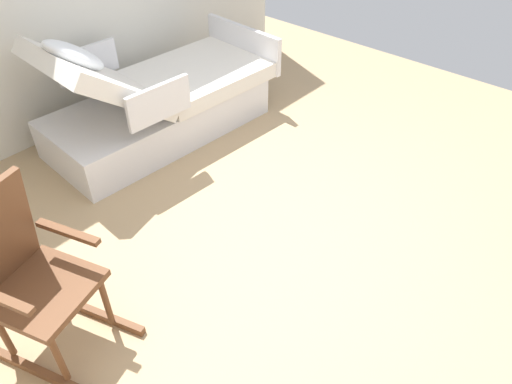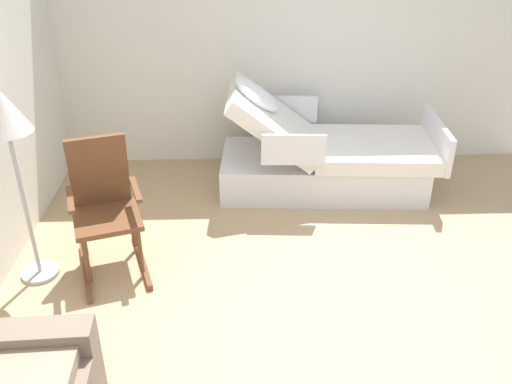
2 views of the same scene
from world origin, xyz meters
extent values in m
plane|color=tan|center=(0.00, 0.00, 0.00)|extent=(6.30, 6.30, 0.00)
cube|color=silver|center=(1.82, -0.20, 0.17)|extent=(0.99, 1.98, 0.35)
cube|color=white|center=(1.79, -0.67, 0.42)|extent=(0.98, 1.21, 0.14)
cube|color=white|center=(1.85, 0.28, 0.70)|extent=(0.96, 0.90, 0.67)
ellipsoid|color=white|center=(1.86, 0.44, 0.95)|extent=(0.37, 0.49, 0.40)
cube|color=silver|center=(1.33, 0.13, 0.63)|extent=(0.07, 0.56, 0.28)
cube|color=silver|center=(2.34, 0.08, 0.63)|extent=(0.07, 0.56, 0.28)
cube|color=silver|center=(1.76, -1.27, 0.53)|extent=(0.95, 0.11, 0.36)
cylinder|color=black|center=(1.51, 0.62, 0.05)|extent=(0.10, 0.10, 0.10)
cylinder|color=black|center=(2.23, 0.58, 0.05)|extent=(0.10, 0.10, 0.10)
cylinder|color=black|center=(1.41, -0.98, 0.05)|extent=(0.10, 0.10, 0.10)
cylinder|color=black|center=(2.13, -1.02, 0.05)|extent=(0.10, 0.10, 0.10)
cube|color=brown|center=(0.47, 1.80, 0.03)|extent=(0.74, 0.27, 0.05)
cube|color=brown|center=(0.60, 1.39, 0.03)|extent=(0.74, 0.27, 0.05)
cylinder|color=brown|center=(0.42, 1.36, 0.25)|extent=(0.04, 0.04, 0.40)
cylinder|color=brown|center=(0.30, 1.72, 0.25)|extent=(0.04, 0.04, 0.40)
cylinder|color=brown|center=(0.77, 1.47, 0.25)|extent=(0.04, 0.04, 0.40)
cylinder|color=brown|center=(0.65, 1.84, 0.25)|extent=(0.04, 0.04, 0.40)
cube|color=brown|center=(0.54, 1.60, 0.45)|extent=(0.58, 0.60, 0.04)
cube|color=brown|center=(0.59, 1.37, 0.67)|extent=(0.38, 0.16, 0.03)
camera|label=1|loc=(-1.33, 2.10, 2.43)|focal=34.27mm
camera|label=2|loc=(-2.99, 0.62, 2.59)|focal=38.56mm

